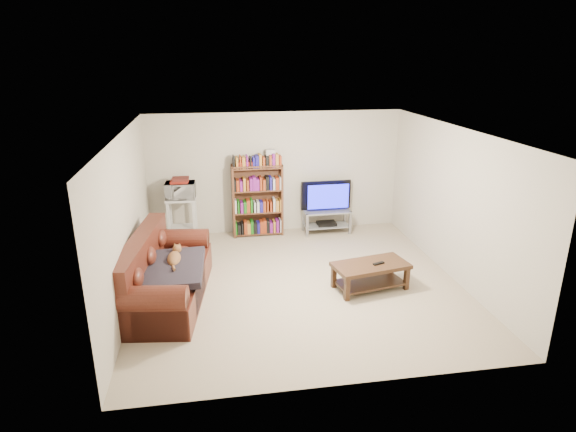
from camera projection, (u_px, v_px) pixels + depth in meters
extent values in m
plane|color=#C7B494|center=(298.00, 283.00, 7.61)|extent=(5.00, 5.00, 0.00)
plane|color=white|center=(299.00, 131.00, 6.84)|extent=(5.00, 5.00, 0.00)
plane|color=beige|center=(276.00, 173.00, 9.56)|extent=(5.00, 0.00, 5.00)
plane|color=beige|center=(344.00, 287.00, 4.89)|extent=(5.00, 0.00, 5.00)
plane|color=beige|center=(126.00, 220.00, 6.84)|extent=(0.00, 5.00, 5.00)
plane|color=beige|center=(454.00, 204.00, 7.61)|extent=(0.00, 5.00, 5.00)
cube|color=#4F1F14|center=(169.00, 286.00, 7.06)|extent=(1.28, 2.39, 0.44)
cube|color=#4F1F14|center=(142.00, 269.00, 6.96)|extent=(0.56, 2.29, 0.95)
cube|color=#4F1F14|center=(152.00, 318.00, 6.07)|extent=(0.96, 0.36, 0.56)
cube|color=#4F1F14|center=(181.00, 254.00, 8.01)|extent=(0.96, 0.36, 0.56)
cube|color=#26212A|center=(172.00, 269.00, 6.80)|extent=(0.94, 1.19, 0.19)
cube|color=#3D2515|center=(371.00, 265.00, 7.34)|extent=(1.23, 0.78, 0.06)
cube|color=#3D2515|center=(370.00, 282.00, 7.43)|extent=(1.10, 0.70, 0.03)
cube|color=#3D2515|center=(347.00, 289.00, 7.03)|extent=(0.08, 0.08, 0.35)
cube|color=#3D2515|center=(407.00, 279.00, 7.37)|extent=(0.08, 0.08, 0.35)
cube|color=#3D2515|center=(334.00, 277.00, 7.43)|extent=(0.08, 0.08, 0.35)
cube|color=#3D2515|center=(391.00, 267.00, 7.77)|extent=(0.08, 0.08, 0.35)
cube|color=black|center=(379.00, 263.00, 7.31)|extent=(0.19, 0.11, 0.02)
cube|color=#999EA3|center=(327.00, 211.00, 9.64)|extent=(0.95, 0.44, 0.03)
cube|color=#999EA3|center=(326.00, 225.00, 9.74)|extent=(0.90, 0.42, 0.02)
cube|color=gray|center=(307.00, 226.00, 9.47)|extent=(0.05, 0.05, 0.47)
cube|color=gray|center=(350.00, 223.00, 9.62)|extent=(0.05, 0.05, 0.47)
cube|color=gray|center=(303.00, 220.00, 9.81)|extent=(0.05, 0.05, 0.47)
cube|color=gray|center=(345.00, 217.00, 9.96)|extent=(0.05, 0.05, 0.47)
imported|color=black|center=(327.00, 196.00, 9.54)|extent=(1.01, 0.15, 0.58)
cube|color=black|center=(326.00, 223.00, 9.73)|extent=(0.38, 0.27, 0.06)
cube|color=brown|center=(233.00, 201.00, 9.38)|extent=(0.04, 0.31, 1.43)
cube|color=brown|center=(281.00, 199.00, 9.53)|extent=(0.04, 0.31, 1.43)
cube|color=brown|center=(257.00, 165.00, 9.23)|extent=(0.99, 0.32, 0.03)
cube|color=maroon|center=(245.00, 163.00, 9.18)|extent=(0.29, 0.22, 0.08)
cube|color=silver|center=(181.00, 199.00, 9.02)|extent=(0.57, 0.43, 0.04)
cube|color=silver|center=(183.00, 227.00, 9.20)|extent=(0.51, 0.38, 0.03)
cube|color=silver|center=(169.00, 225.00, 8.98)|extent=(0.05, 0.05, 0.84)
cube|color=silver|center=(195.00, 224.00, 9.03)|extent=(0.05, 0.05, 0.84)
cube|color=silver|center=(171.00, 219.00, 9.28)|extent=(0.05, 0.05, 0.84)
cube|color=silver|center=(196.00, 218.00, 9.33)|extent=(0.05, 0.05, 0.84)
imported|color=silver|center=(180.00, 190.00, 8.96)|extent=(0.56, 0.39, 0.30)
cube|color=maroon|center=(180.00, 181.00, 8.91)|extent=(0.33, 0.30, 0.05)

